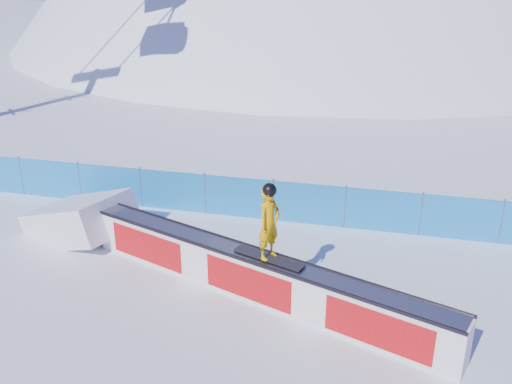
# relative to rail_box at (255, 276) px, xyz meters

# --- Properties ---
(ground) EXTENTS (160.00, 160.00, 0.00)m
(ground) POSITION_rel_rail_box_xyz_m (-3.45, -0.52, -0.53)
(ground) COLOR white
(ground) RESTS_ON ground
(snow_hill) EXTENTS (64.00, 64.00, 64.00)m
(snow_hill) POSITION_rel_rail_box_xyz_m (-3.45, 41.48, -18.53)
(snow_hill) COLOR white
(snow_hill) RESTS_ON ground
(safety_fence) EXTENTS (22.05, 0.05, 1.30)m
(safety_fence) POSITION_rel_rail_box_xyz_m (-3.45, 3.98, 0.07)
(safety_fence) COLOR #1A7BC8
(safety_fence) RESTS_ON ground
(rail_box) EXTENTS (8.69, 3.68, 1.08)m
(rail_box) POSITION_rel_rail_box_xyz_m (0.00, 0.00, 0.00)
(rail_box) COLOR white
(rail_box) RESTS_ON ground
(snow_ramp) EXTENTS (3.33, 2.68, 1.80)m
(snow_ramp) POSITION_rel_rail_box_xyz_m (-5.30, 1.93, -0.53)
(snow_ramp) COLOR white
(snow_ramp) RESTS_ON ground
(snowboarder) EXTENTS (1.62, 0.83, 1.69)m
(snowboarder) POSITION_rel_rail_box_xyz_m (0.32, -0.12, 1.38)
(snowboarder) COLOR black
(snowboarder) RESTS_ON rail_box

